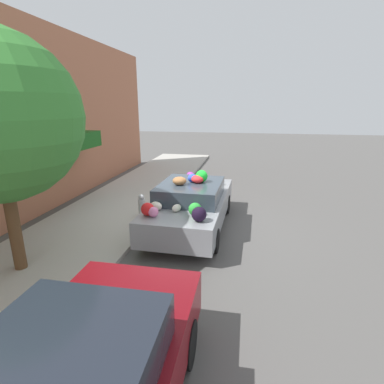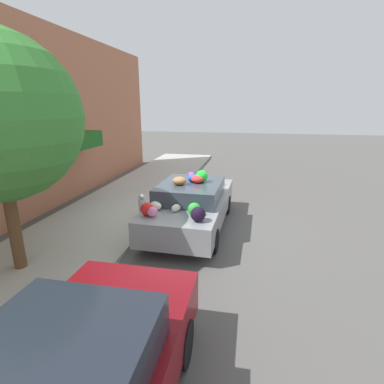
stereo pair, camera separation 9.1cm
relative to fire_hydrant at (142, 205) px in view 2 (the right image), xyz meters
name	(u,v)px [view 2 (the right image)]	position (x,y,z in m)	size (l,w,h in m)	color
ground_plane	(189,227)	(-0.26, -1.50, -0.45)	(60.00, 60.00, 0.00)	#565451
sidewalk_curb	(103,218)	(-0.26, 1.20, -0.40)	(24.00, 3.20, 0.11)	#B2ADA3
building_facade	(26,122)	(-0.22, 3.41, 2.44)	(18.00, 1.20, 5.87)	#B26B4C
fire_hydrant	(142,205)	(0.00, 0.00, 0.00)	(0.20, 0.20, 0.70)	#B2B2B7
art_car	(192,204)	(-0.31, -1.59, 0.27)	(4.45, 1.93, 1.68)	gray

